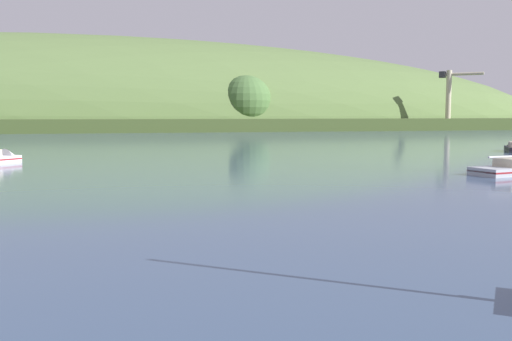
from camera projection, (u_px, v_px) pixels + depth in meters
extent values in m
cube|color=#3C4E24|center=(264.00, 124.00, 186.18)|extent=(479.81, 115.88, 3.42)
ellipsoid|color=#56703D|center=(77.00, 128.00, 195.94)|extent=(387.10, 127.64, 63.64)
sphere|color=#476B38|center=(246.00, 101.00, 171.28)|extent=(15.56, 15.56, 15.56)
cube|color=#4C4C51|center=(448.00, 126.00, 180.80)|extent=(5.20, 5.20, 2.00)
cylinder|color=#BCB293|center=(448.00, 97.00, 179.87)|extent=(1.68, 1.68, 16.83)
cylinder|color=#BCB293|center=(464.00, 74.00, 176.94)|extent=(9.63, 7.90, 0.93)
cube|color=#333338|center=(443.00, 75.00, 180.17)|extent=(2.91, 2.99, 2.02)
cone|color=white|center=(14.00, 161.00, 54.52)|extent=(3.02, 2.94, 2.43)
cylinder|color=silver|center=(507.00, 157.00, 42.49)|extent=(3.67, 1.16, 0.15)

